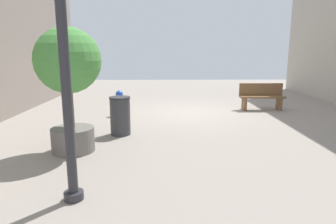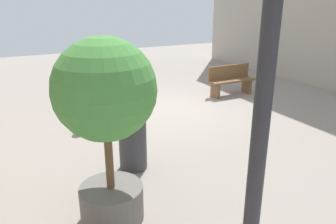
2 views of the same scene
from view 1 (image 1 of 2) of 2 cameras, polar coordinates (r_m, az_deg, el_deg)
ground_plane at (r=10.38m, az=4.59°, el=-0.05°), size 23.40×23.40×0.00m
fire_hydrant at (r=9.91m, az=-9.25°, el=1.72°), size 0.40×0.41×0.83m
bench_near at (r=11.23m, az=17.50°, el=2.89°), size 1.58×0.45×0.95m
planter_tree at (r=6.40m, az=-18.52°, el=7.17°), size 1.33×1.33×2.58m
street_lamp at (r=4.18m, az=-19.53°, el=13.26°), size 0.36×0.36×3.64m
trash_bin at (r=7.62m, az=-9.15°, el=-0.72°), size 0.53×0.53×0.97m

